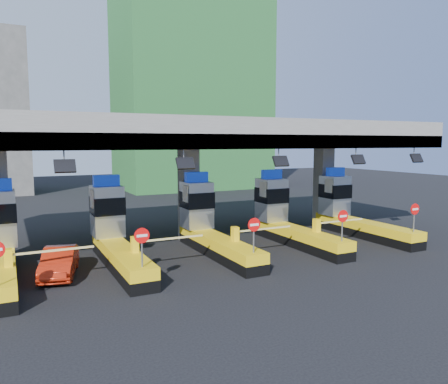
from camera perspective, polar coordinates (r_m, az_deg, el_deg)
name	(u,v)px	position (r m, az deg, el deg)	size (l,w,h in m)	color
ground	(210,251)	(23.59, -1.84, -7.77)	(120.00, 120.00, 0.00)	black
toll_canopy	(189,137)	(25.50, -4.60, 7.19)	(28.00, 12.09, 7.00)	slate
toll_lane_left	(114,234)	(21.99, -14.14, -5.29)	(4.43, 8.00, 4.16)	black
toll_lane_center	(208,225)	(23.53, -2.13, -4.32)	(4.43, 8.00, 4.16)	black
toll_lane_right	(285,218)	(25.96, 8.00, -3.36)	(4.43, 8.00, 4.16)	black
toll_lane_far_right	(350,212)	(29.05, 16.17, -2.50)	(4.43, 8.00, 4.16)	black
bg_building_scaffold	(191,78)	(57.58, -4.38, 14.66)	(18.00, 12.00, 28.00)	#1E5926
red_car	(59,262)	(20.57, -20.71, -8.56)	(1.31, 3.75, 1.24)	#B5220D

